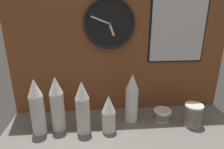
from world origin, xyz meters
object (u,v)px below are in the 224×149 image
object	(u,v)px
cup_stack_center	(109,114)
cup_stack_center_left	(83,107)
cup_stack_far_left	(37,107)
bowl_stack_far_right	(193,114)
wall_clock	(109,24)
menu_board	(178,26)
cup_stack_left	(57,104)
cup_stack_center_right	(132,98)
bowl_stack_right	(162,114)

from	to	relation	value
cup_stack_center	cup_stack_center_left	distance (cm)	17.36
cup_stack_center	cup_stack_far_left	bearing A→B (deg)	177.20
cup_stack_center	bowl_stack_far_right	bearing A→B (deg)	2.13
cup_stack_center_left	wall_clock	bearing A→B (deg)	53.86
menu_board	bowl_stack_far_right	bearing A→B (deg)	-75.99
cup_stack_center	cup_stack_left	world-z (taller)	cup_stack_left
wall_clock	menu_board	bearing A→B (deg)	1.02
cup_stack_center_left	bowl_stack_far_right	bearing A→B (deg)	1.17
cup_stack_center_right	cup_stack_center_left	distance (cm)	35.40
bowl_stack_right	cup_stack_center_right	bearing A→B (deg)	176.30
cup_stack_far_left	cup_stack_left	distance (cm)	12.45
cup_stack_far_left	wall_clock	size ratio (longest dim) A/B	1.06
bowl_stack_far_right	cup_stack_center	bearing A→B (deg)	-177.87
bowl_stack_far_right	cup_stack_far_left	bearing A→B (deg)	179.98
cup_stack_center_left	cup_stack_left	world-z (taller)	cup_stack_left
cup_stack_far_left	bowl_stack_far_right	xyz separation A→B (cm)	(104.11, -0.03, -10.68)
cup_stack_center_left	bowl_stack_far_right	world-z (taller)	cup_stack_center_left
cup_stack_center	wall_clock	world-z (taller)	wall_clock
bowl_stack_far_right	menu_board	xyz separation A→B (cm)	(-6.46, 25.87, 57.27)
cup_stack_center_right	bowl_stack_far_right	world-z (taller)	cup_stack_center_right
cup_stack_left	bowl_stack_right	world-z (taller)	cup_stack_left
cup_stack_left	cup_stack_center_right	bearing A→B (deg)	6.93
cup_stack_center	menu_board	distance (cm)	79.31
cup_stack_center_left	bowl_stack_right	bearing A→B (deg)	9.32
cup_stack_center_left	menu_board	world-z (taller)	menu_board
bowl_stack_right	bowl_stack_far_right	xyz separation A→B (cm)	(18.93, -7.72, 3.72)
bowl_stack_right	wall_clock	bearing A→B (deg)	155.03
cup_stack_center	bowl_stack_right	xyz separation A→B (cm)	(39.83, 9.90, -8.38)
cup_stack_left	menu_board	bearing A→B (deg)	14.92
cup_stack_left	bowl_stack_far_right	xyz separation A→B (cm)	(92.04, -3.06, -10.68)
cup_stack_center	wall_clock	size ratio (longest dim) A/B	0.72
cup_stack_left	bowl_stack_far_right	world-z (taller)	cup_stack_left
bowl_stack_right	cup_stack_center_left	bearing A→B (deg)	-170.68
cup_stack_center_right	bowl_stack_far_right	bearing A→B (deg)	-12.44
cup_stack_center	cup_stack_center_left	bearing A→B (deg)	177.78
cup_stack_center	wall_clock	bearing A→B (deg)	84.19
cup_stack_left	wall_clock	world-z (taller)	wall_clock
cup_stack_left	bowl_stack_right	size ratio (longest dim) A/B	2.98
cup_stack_center_left	cup_stack_left	bearing A→B (deg)	164.56
cup_stack_left	bowl_stack_right	xyz separation A→B (cm)	(73.11, 4.66, -14.40)
cup_stack_center_right	bowl_stack_far_right	xyz separation A→B (cm)	(41.64, -9.19, -9.68)
cup_stack_center	bowl_stack_right	bearing A→B (deg)	13.96
cup_stack_center_left	bowl_stack_right	size ratio (longest dim) A/B	2.82
cup_stack_center	menu_board	bearing A→B (deg)	28.21
cup_stack_center	cup_stack_left	distance (cm)	34.22
bowl_stack_far_right	wall_clock	distance (cm)	85.23
cup_stack_center_left	cup_stack_center_right	bearing A→B (deg)	17.64
cup_stack_far_left	cup_stack_center	xyz separation A→B (cm)	(45.35, -2.22, -6.02)
bowl_stack_right	cup_stack_left	bearing A→B (deg)	-176.36
cup_stack_center_left	menu_board	bearing A→B (deg)	21.69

